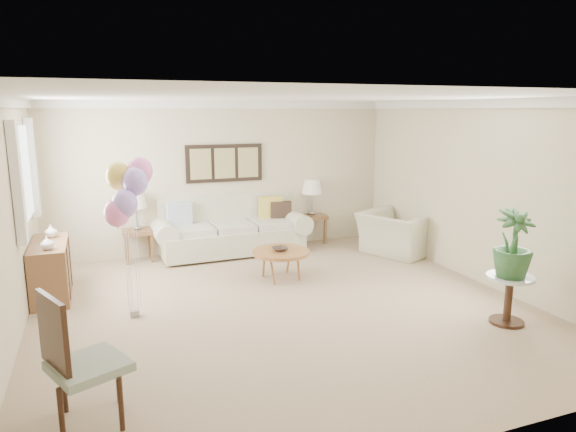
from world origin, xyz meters
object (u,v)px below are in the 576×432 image
(sofa, at_px, (231,231))
(coffee_table, at_px, (281,253))
(armchair, at_px, (396,233))
(balloon_cluster, at_px, (127,190))
(accent_chair, at_px, (77,358))

(sofa, height_order, coffee_table, sofa)
(armchair, height_order, balloon_cluster, balloon_cluster)
(sofa, bearing_deg, balloon_cluster, -127.17)
(balloon_cluster, bearing_deg, accent_chair, -105.25)
(coffee_table, xyz_separation_m, accent_chair, (-2.71, -2.80, 0.17))
(coffee_table, bearing_deg, armchair, 13.40)
(armchair, bearing_deg, accent_chair, 99.57)
(balloon_cluster, bearing_deg, sofa, 52.83)
(armchair, distance_m, balloon_cluster, 4.79)
(coffee_table, relative_size, accent_chair, 0.78)
(accent_chair, bearing_deg, coffee_table, 45.98)
(coffee_table, xyz_separation_m, balloon_cluster, (-2.14, -0.72, 1.16))
(sofa, xyz_separation_m, coffee_table, (0.32, -1.67, 0.01))
(coffee_table, distance_m, balloon_cluster, 2.54)
(coffee_table, bearing_deg, accent_chair, -134.02)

